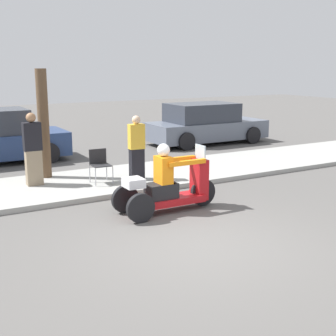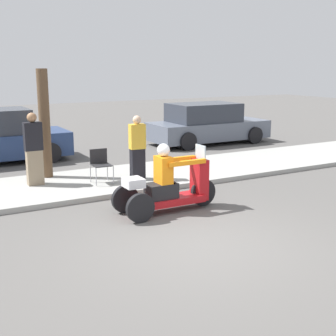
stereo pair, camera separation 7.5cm
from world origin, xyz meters
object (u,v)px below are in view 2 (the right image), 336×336
tree_trunk (45,124)px  spectator_end_of_line (34,150)px  motorcycle_trike (168,188)px  folding_chair_curbside (100,162)px  spectator_mid_group (137,149)px  parked_car_lot_left (207,125)px

tree_trunk → spectator_end_of_line: bearing=-124.8°
motorcycle_trike → folding_chair_curbside: bearing=101.1°
folding_chair_curbside → spectator_end_of_line: bearing=159.4°
spectator_mid_group → folding_chair_curbside: spectator_mid_group is taller
spectator_end_of_line → spectator_mid_group: bearing=-16.4°
motorcycle_trike → parked_car_lot_left: 8.69m
folding_chair_curbside → spectator_mid_group: bearing=-9.4°
parked_car_lot_left → tree_trunk: bearing=-156.7°
motorcycle_trike → spectator_mid_group: (0.44, 2.39, 0.39)m
spectator_end_of_line → folding_chair_curbside: size_ratio=2.13×
spectator_mid_group → spectator_end_of_line: 2.50m
folding_chair_curbside → parked_car_lot_left: (5.96, 4.22, 0.10)m
motorcycle_trike → tree_trunk: (-1.50, 3.76, 0.99)m
folding_chair_curbside → tree_trunk: bearing=129.4°
spectator_end_of_line → tree_trunk: 0.97m
spectator_mid_group → folding_chair_curbside: (-0.94, 0.15, -0.28)m
spectator_end_of_line → tree_trunk: (0.46, 0.67, 0.54)m
motorcycle_trike → parked_car_lot_left: (5.46, 6.76, 0.22)m
parked_car_lot_left → tree_trunk: 7.62m
spectator_end_of_line → parked_car_lot_left: 8.28m
spectator_mid_group → folding_chair_curbside: 0.99m
spectator_mid_group → parked_car_lot_left: (5.02, 4.38, -0.17)m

